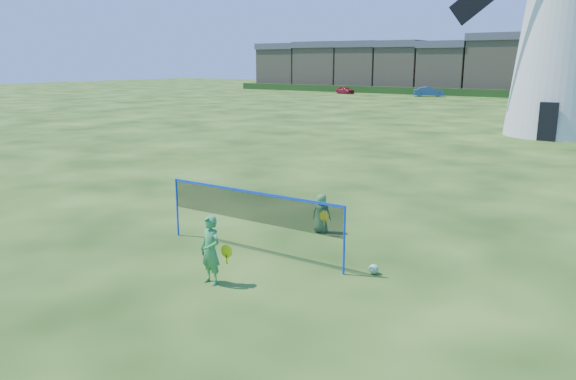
% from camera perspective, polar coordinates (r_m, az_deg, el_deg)
% --- Properties ---
extents(ground, '(220.00, 220.00, 0.00)m').
position_cam_1_polar(ground, '(13.54, -1.90, -6.49)').
color(ground, black).
rests_on(ground, ground).
extents(windmill, '(12.94, 6.18, 18.40)m').
position_cam_1_polar(windmill, '(38.63, 26.72, 14.64)').
color(windmill, silver).
rests_on(windmill, ground).
extents(badminton_net, '(5.05, 0.05, 1.55)m').
position_cam_1_polar(badminton_net, '(13.23, -3.73, -1.81)').
color(badminton_net, blue).
rests_on(badminton_net, ground).
extents(player_girl, '(0.71, 0.43, 1.46)m').
position_cam_1_polar(player_girl, '(11.61, -7.97, -6.17)').
color(player_girl, '#3B954D').
rests_on(player_girl, ground).
extents(player_boy, '(0.65, 0.45, 1.06)m').
position_cam_1_polar(player_boy, '(15.00, 3.46, -2.42)').
color(player_boy, '#438540').
rests_on(player_boy, ground).
extents(play_ball, '(0.22, 0.22, 0.22)m').
position_cam_1_polar(play_ball, '(12.36, 8.82, -8.05)').
color(play_ball, green).
rests_on(play_ball, ground).
extents(terraced_houses, '(58.05, 8.40, 8.37)m').
position_cam_1_polar(terraced_houses, '(87.79, 13.98, 12.28)').
color(terraced_houses, '#8D7C5E').
rests_on(terraced_houses, ground).
extents(hedge, '(62.00, 0.80, 1.00)m').
position_cam_1_polar(hedge, '(81.93, 13.03, 9.90)').
color(hedge, '#193814').
rests_on(hedge, ground).
extents(car_left, '(3.45, 2.43, 1.09)m').
position_cam_1_polar(car_left, '(82.27, 5.89, 10.21)').
color(car_left, maroon).
rests_on(car_left, ground).
extents(car_right, '(4.24, 2.75, 1.32)m').
position_cam_1_polar(car_right, '(77.05, 14.31, 9.77)').
color(car_right, navy).
rests_on(car_right, ground).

